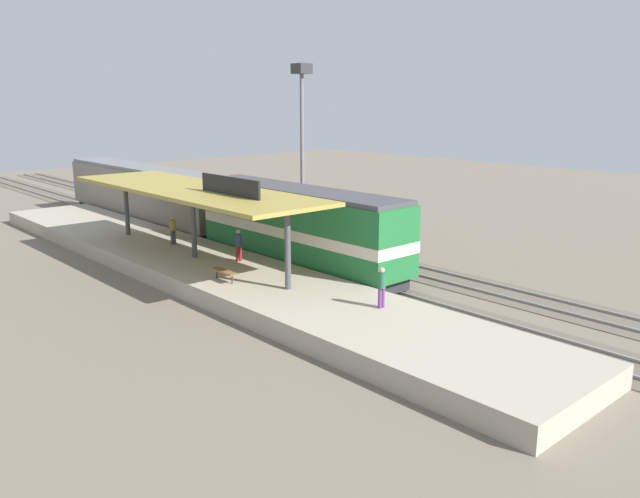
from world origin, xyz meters
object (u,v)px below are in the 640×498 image
platform_bench (224,272)px  person_walking (173,228)px  light_mast (302,112)px  person_boarding (382,285)px  passenger_carriage_single (145,194)px  freight_car (274,208)px  locomotive (300,228)px  person_waiting (239,244)px

platform_bench → person_walking: size_ratio=0.99×
light_mast → person_boarding: light_mast is taller
passenger_carriage_single → person_walking: size_ratio=11.70×
passenger_carriage_single → person_boarding: passenger_carriage_single is taller
freight_car → light_mast: 7.21m
locomotive → person_boarding: 9.88m
person_walking → light_mast: bearing=9.0°
person_walking → passenger_carriage_single: bearing=70.7°
passenger_carriage_single → person_boarding: size_ratio=11.70×
passenger_carriage_single → person_waiting: size_ratio=11.70×
platform_bench → locomotive: bearing=14.7°
platform_bench → passenger_carriage_single: bearing=73.0°
platform_bench → person_walking: bearing=76.0°
locomotive → person_boarding: bearing=-110.5°
freight_car → person_boarding: bearing=-114.8°
platform_bench → person_boarding: bearing=-71.6°
passenger_carriage_single → light_mast: bearing=-49.5°
freight_car → person_boarding: size_ratio=7.02×
passenger_carriage_single → light_mast: size_ratio=1.71×
platform_bench → person_waiting: (2.68, 2.63, 0.51)m
passenger_carriage_single → light_mast: (7.80, -9.13, 6.08)m
passenger_carriage_single → person_walking: (-3.85, -10.99, -0.46)m
locomotive → freight_car: bearing=60.6°
person_waiting → light_mast: bearing=35.1°
light_mast → person_waiting: size_ratio=6.84×
locomotive → person_walking: 8.02m
passenger_carriage_single → freight_car: passenger_carriage_single is taller
locomotive → light_mast: bearing=48.7°
locomotive → person_boarding: locomotive is taller
person_waiting → person_walking: (-0.53, 5.96, 0.00)m
freight_car → person_boarding: (-8.05, -17.41, -0.12)m
locomotive → light_mast: light_mast is taller
locomotive → light_mast: 13.24m
light_mast → person_boarding: bearing=-121.9°
passenger_carriage_single → freight_car: (4.60, -9.83, -0.34)m
light_mast → passenger_carriage_single: bearing=130.5°
freight_car → passenger_carriage_single: bearing=115.1°
light_mast → person_boarding: 22.30m
locomotive → person_waiting: locomotive is taller
locomotive → person_walking: (-3.85, 7.01, -0.56)m
platform_bench → freight_car: size_ratio=0.14×
person_waiting → person_boarding: same height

